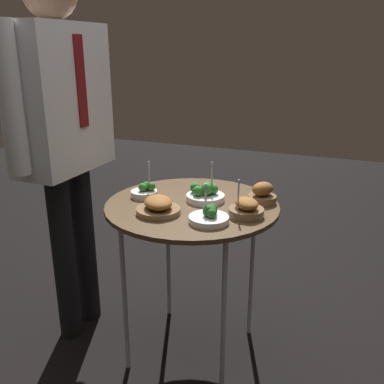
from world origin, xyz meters
TOP-DOWN VIEW (x-y plane):
  - ground_plane at (0.00, 0.00)m, footprint 8.00×8.00m
  - serving_cart at (0.00, 0.00)m, footprint 0.72×0.72m
  - bowl_broccoli_center at (0.05, -0.04)m, footprint 0.16×0.16m
  - bowl_roast_front_center at (-0.05, -0.24)m, footprint 0.14×0.13m
  - bowl_broccoli_mid_left at (-0.00, 0.22)m, footprint 0.11×0.11m
  - bowl_roast_back_right at (0.12, -0.27)m, footprint 0.12×0.12m
  - bowl_broccoli_back_left at (-0.16, -0.13)m, footprint 0.15×0.15m
  - bowl_roast_near_rim at (-0.15, 0.08)m, footprint 0.18×0.17m
  - waiter_figure at (-0.03, 0.59)m, footprint 0.61×0.23m

SIDE VIEW (x-z plane):
  - ground_plane at x=0.00m, z-range 0.00..0.00m
  - serving_cart at x=0.00m, z-range 0.31..1.03m
  - bowl_broccoli_back_left at x=-0.16m, z-range 0.68..0.81m
  - bowl_broccoli_mid_left at x=0.00m, z-range 0.67..0.82m
  - bowl_roast_near_rim at x=-0.15m, z-range 0.72..0.78m
  - bowl_broccoli_center at x=0.05m, z-range 0.67..0.83m
  - bowl_roast_front_center at x=-0.05m, z-range 0.68..0.83m
  - bowl_roast_back_right at x=0.12m, z-range 0.71..0.80m
  - waiter_figure at x=-0.03m, z-range 0.22..1.87m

